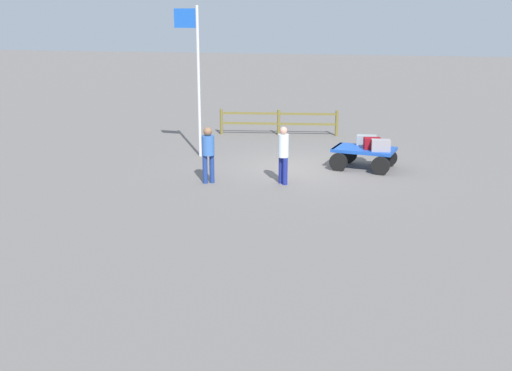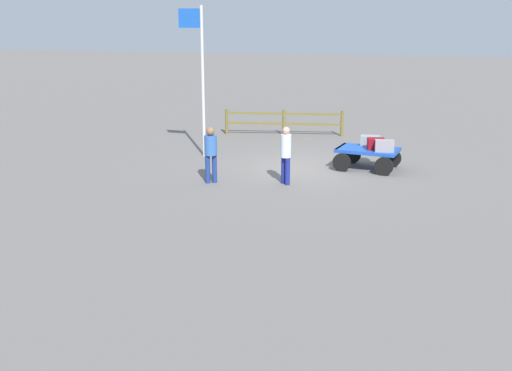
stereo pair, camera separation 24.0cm
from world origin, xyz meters
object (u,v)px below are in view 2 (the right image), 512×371
Objects in this scene: luggage_cart at (367,154)px; worker_lead at (286,152)px; suitcase_dark at (384,146)px; flagpole at (200,69)px; suitcase_tan at (370,140)px; suitcase_maroon at (376,144)px; worker_trailing at (211,150)px.

worker_lead is at bearing 49.10° from luggage_cart.
suitcase_dark is 6.56m from flagpole.
suitcase_tan is at bearing -94.87° from luggage_cart.
suitcase_tan is 3.64m from worker_lead.
suitcase_maroon is 0.12× the size of flagpole.
luggage_cart is at bearing -18.13° from suitcase_maroon.
worker_trailing is (4.71, 2.47, 0.13)m from suitcase_dark.
luggage_cart is 3.42× the size of suitcase_dark.
flagpole is at bearing -66.26° from worker_trailing.
suitcase_tan is at bearing -141.53° from worker_trailing.
worker_trailing is at bearing 31.55° from suitcase_maroon.
luggage_cart is 1.26× the size of worker_trailing.
suitcase_dark is 0.12× the size of flagpole.
worker_trailing is at bearing 38.47° from suitcase_tan.
luggage_cart is 1.24× the size of worker_lead.
worker_lead is at bearing 140.72° from flagpole.
worker_trailing reaches higher than luggage_cart.
worker_trailing reaches higher than suitcase_tan.
suitcase_maroon is 0.35× the size of worker_lead.
worker_lead is (2.13, 2.95, 0.12)m from suitcase_tan.
suitcase_maroon is 0.90× the size of suitcase_tan.
worker_lead is 0.33× the size of flagpole.
luggage_cart is 0.41× the size of flagpole.
suitcase_dark is at bearing 136.99° from suitcase_maroon.
suitcase_tan is 0.13× the size of flagpole.
flagpole is at bearing 0.53° from suitcase_tan.
worker_lead reaches higher than worker_trailing.
suitcase_dark is 5.32m from worker_trailing.
worker_trailing is 4.11m from flagpole.
luggage_cart is 0.64m from suitcase_tan.
suitcase_tan is at bearing -71.19° from suitcase_maroon.
suitcase_maroon is at bearing -43.01° from suitcase_dark.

